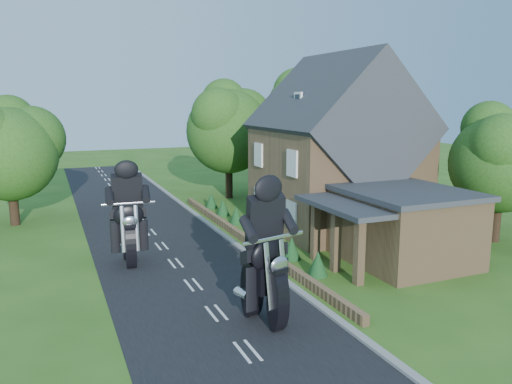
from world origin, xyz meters
name	(u,v)px	position (x,y,z in m)	size (l,w,h in m)	color
ground	(193,285)	(0.00, 0.00, 0.00)	(120.00, 120.00, 0.00)	#305B19
road	(193,285)	(0.00, 0.00, 0.01)	(7.00, 80.00, 0.02)	black
kerb	(273,272)	(3.65, 0.00, 0.06)	(0.30, 80.00, 0.12)	gray
garden_wall	(245,239)	(4.30, 5.00, 0.20)	(0.30, 22.00, 0.40)	#926F4A
house	(337,155)	(10.49, 6.00, 4.34)	(9.54, 8.64, 10.24)	#926F4A
annex	(402,225)	(9.87, -0.80, 1.77)	(7.05, 5.94, 3.44)	#926F4A
tree_annex_side	(504,154)	(17.13, 0.10, 4.69)	(5.64, 5.20, 7.48)	black
tree_house_right	(394,135)	(16.65, 8.62, 5.19)	(6.51, 6.00, 8.40)	black
tree_behind_house	(309,116)	(14.18, 16.14, 6.23)	(7.81, 7.20, 10.08)	black
tree_behind_left	(233,124)	(8.16, 17.13, 5.73)	(6.94, 6.40, 9.16)	black
tree_far_road	(16,145)	(-6.86, 14.11, 4.84)	(6.08, 5.60, 7.84)	black
shrub_a	(318,263)	(5.30, -1.00, 0.55)	(0.90, 0.90, 1.10)	#113718
shrub_b	(292,248)	(5.30, 1.50, 0.55)	(0.90, 0.90, 1.10)	#113718
shrub_c	(270,235)	(5.30, 4.00, 0.55)	(0.90, 0.90, 1.10)	#113718
shrub_d	(236,215)	(5.30, 9.00, 0.55)	(0.90, 0.90, 1.10)	#113718
shrub_e	(223,207)	(5.30, 11.50, 0.55)	(0.90, 0.90, 1.10)	#113718
shrub_f	(211,200)	(5.30, 14.00, 0.55)	(0.90, 0.90, 1.10)	#113718
motorcycle_lead	(265,302)	(1.27, -4.42, 0.77)	(0.42, 1.65, 1.54)	black
motorcycle_follow	(130,249)	(-1.94, 3.75, 0.73)	(0.40, 1.57, 1.46)	black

